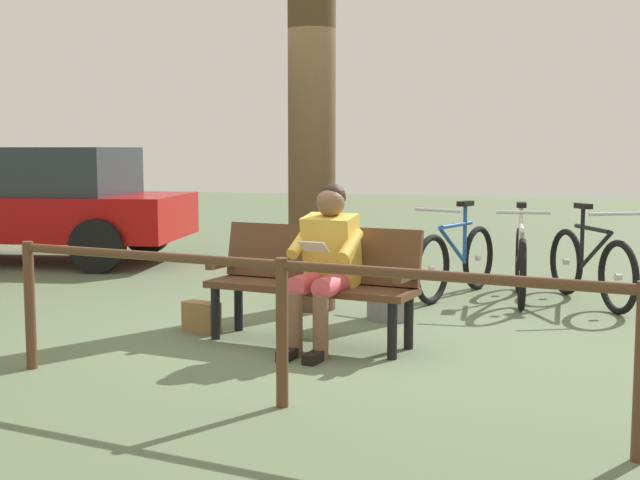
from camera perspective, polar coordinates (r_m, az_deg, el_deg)
name	(u,v)px	position (r m, az deg, el deg)	size (l,w,h in m)	color
ground_plane	(327,339)	(6.45, 0.49, -6.78)	(40.00, 40.00, 0.00)	#566647
bench	(314,275)	(6.28, -0.39, -2.42)	(1.66, 0.76, 0.87)	#51331E
person_reading	(326,258)	(6.04, 0.39, -1.26)	(0.54, 0.81, 1.20)	gold
handbag	(201,317)	(6.75, -8.08, -5.21)	(0.30, 0.14, 0.24)	olive
tree_trunk	(312,94)	(7.53, -0.57, 9.92)	(0.43, 0.43, 3.87)	#4C3823
litter_bin	(390,275)	(7.15, 4.81, -2.42)	(0.42, 0.42, 0.75)	slate
bicycle_blue	(590,266)	(8.24, 17.95, -1.69)	(0.76, 1.56, 0.94)	black
bicycle_orange	(520,263)	(8.23, 13.51, -1.56)	(0.48, 1.68, 0.94)	black
bicycle_silver	(456,260)	(8.33, 9.27, -1.38)	(0.69, 1.60, 0.94)	black
railing_fence	(282,300)	(4.68, -2.61, -4.11)	(3.78, 0.79, 0.85)	#51331E
parked_car	(27,202)	(11.44, -19.37, 2.49)	(4.41, 2.48, 1.47)	#A50C0C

